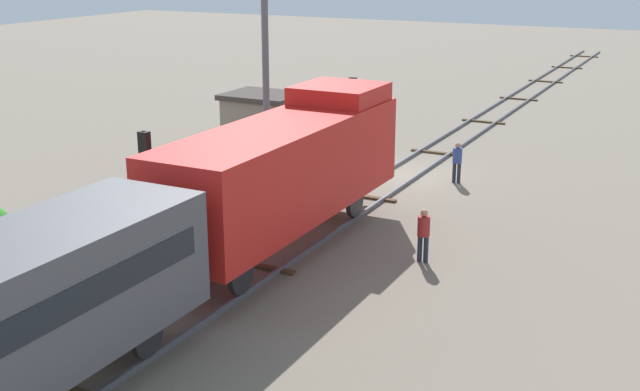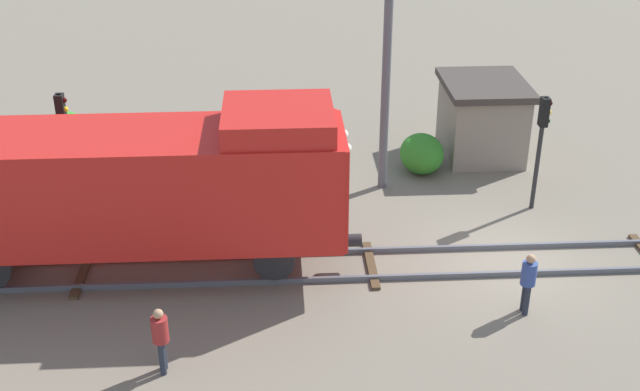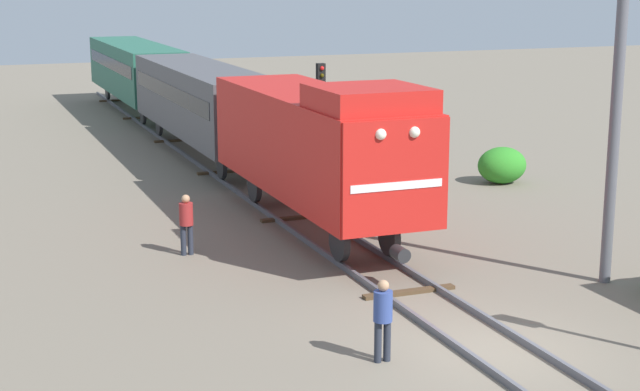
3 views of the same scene
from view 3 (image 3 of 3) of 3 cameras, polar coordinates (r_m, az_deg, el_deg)
name	(u,v)px [view 3 (image 3 of 3)]	position (r m, az deg, el deg)	size (l,w,h in m)	color
ground_plane	(495,351)	(20.65, 10.17, -8.89)	(142.99, 142.99, 0.00)	#756B5B
railway_track	(496,348)	(20.62, 10.18, -8.70)	(2.40, 95.33, 0.16)	#595960
locomotive	(317,141)	(28.72, -0.15, 3.18)	(2.90, 11.60, 4.60)	red
passenger_car_leading	(202,98)	(41.35, -6.87, 5.68)	(2.84, 14.00, 3.66)	#4C4C51
passenger_car_trailing	(135,67)	(55.53, -10.70, 7.34)	(2.84, 14.00, 3.66)	#26604C
traffic_signal_mid	(385,122)	(32.42, 3.79, 4.31)	(0.32, 0.34, 4.03)	#262628
traffic_signal_far	(321,96)	(38.23, 0.05, 5.79)	(0.32, 0.34, 4.20)	#262628
worker_near_track	(383,314)	(19.50, 3.68, -6.90)	(0.38, 0.38, 1.70)	#262B38
worker_by_signal	(186,220)	(27.01, -7.79, -1.41)	(0.38, 0.38, 1.70)	#262B38
catenary_mast	(614,112)	(24.77, 16.72, 4.68)	(1.94, 0.28, 8.11)	#595960
bush_mid	(502,165)	(36.71, 10.54, 1.74)	(1.86, 1.52, 1.35)	#2D8626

